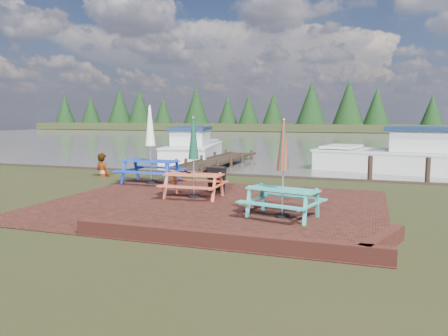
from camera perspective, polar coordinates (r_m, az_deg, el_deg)
ground at (r=10.93m, az=-3.47°, el=-5.84°), size 120.00×120.00×0.00m
paving at (r=11.84m, az=-1.63°, el=-4.81°), size 9.00×7.50×0.02m
brick_wall at (r=8.00m, az=4.28°, el=-9.45°), size 6.21×1.79×0.30m
water at (r=47.09m, az=13.94°, el=3.65°), size 120.00×60.00×0.02m
far_treeline at (r=75.97m, az=15.95°, el=7.17°), size 120.00×10.00×8.10m
picnic_table_teal at (r=10.28m, az=7.68°, el=-2.10°), size 1.98×1.85×2.31m
picnic_table_red at (r=12.73m, az=-3.98°, el=-0.29°), size 1.75×1.56×2.35m
picnic_table_blue at (r=15.63m, az=-9.56°, el=1.47°), size 2.07×1.86×2.76m
chalkboard at (r=13.53m, az=-0.98°, el=-1.53°), size 0.54×0.56×0.83m
jetty at (r=22.56m, az=-0.81°, el=0.99°), size 1.76×9.08×1.00m
boat_jetty at (r=26.15m, az=-4.03°, el=2.49°), size 4.11×7.86×2.17m
boat_near at (r=21.86m, az=23.66°, el=1.22°), size 9.00×4.73×2.32m
person at (r=18.02m, az=-15.63°, el=1.81°), size 0.75×0.59×1.82m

